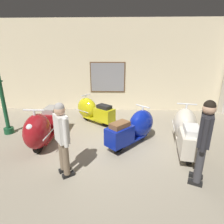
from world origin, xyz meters
name	(u,v)px	position (x,y,z in m)	size (l,w,h in m)	color
ground_plane	(111,146)	(0.00, 0.00, 0.00)	(60.00, 60.00, 0.00)	gray
showroom_back_wall	(118,67)	(0.16, 3.32, 1.81)	(18.00, 0.63, 3.63)	beige
scooter_0	(43,128)	(-1.81, 0.02, 0.51)	(0.60, 1.85, 1.13)	black
scooter_1	(92,110)	(-0.75, 1.75, 0.44)	(1.53, 1.32, 0.97)	black
scooter_2	(135,127)	(0.64, 0.24, 0.46)	(1.49, 1.53, 1.01)	black
scooter_3	(186,129)	(1.93, 0.05, 0.51)	(0.87, 1.90, 1.12)	black
visitor_0	(62,135)	(-0.90, -1.18, 0.89)	(0.38, 0.44, 1.55)	black
visitor_1	(204,137)	(1.73, -1.30, 0.96)	(0.37, 0.52, 1.65)	black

